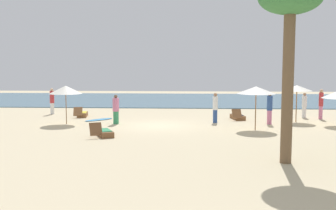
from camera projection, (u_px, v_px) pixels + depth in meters
ground_plane at (158, 126)px, 22.80m from camera, size 60.00×60.00×0.00m
ocean_water at (172, 100)px, 39.69m from camera, size 48.00×16.00×0.06m
umbrella_0 at (297, 88)px, 24.10m from camera, size 1.82×1.82×2.25m
umbrella_1 at (256, 90)px, 21.12m from camera, size 2.05×2.05×2.34m
umbrella_2 at (66, 90)px, 23.23m from camera, size 1.91×1.91×2.27m
lounger_0 at (82, 114)px, 26.71m from camera, size 0.86×1.75×0.71m
lounger_1 at (104, 133)px, 19.40m from camera, size 1.21×1.73×0.74m
lounger_2 at (238, 117)px, 25.40m from camera, size 0.90×1.74×0.73m
person_0 at (321, 103)px, 25.44m from camera, size 0.32×0.32×1.94m
person_1 at (304, 105)px, 26.19m from camera, size 0.45×0.45×1.66m
person_2 at (116, 109)px, 23.39m from camera, size 0.41×0.41×1.74m
person_3 at (52, 101)px, 28.02m from camera, size 0.37×0.37×1.85m
person_4 at (270, 108)px, 23.25m from camera, size 0.45×0.45×1.90m
person_5 at (215, 107)px, 23.86m from camera, size 0.31×0.31×1.81m
palm_1 at (290, 8)px, 13.61m from camera, size 2.22×2.22×6.41m
surfboard at (99, 120)px, 25.06m from camera, size 1.76×1.86×0.07m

